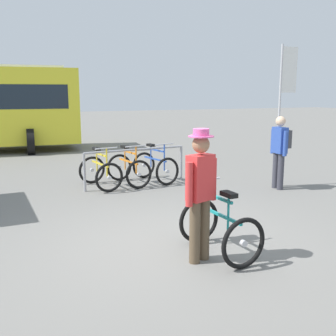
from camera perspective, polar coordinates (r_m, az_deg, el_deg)
The scene contains 9 objects.
ground_plane at distance 5.96m, azimuth -0.12°, elevation -10.57°, with size 80.00×80.00×0.00m, color slate.
bike_rack_rail at distance 9.38m, azimuth -4.62°, elevation 1.32°, with size 2.50×0.28×0.88m.
racked_bike_yellow at distance 9.31m, azimuth -9.58°, elevation -0.56°, with size 0.83×1.21×0.98m.
racked_bike_orange at distance 9.55m, azimuth -5.60°, elevation -0.17°, with size 0.83×1.19×0.97m.
racked_bike_blue at distance 9.83m, azimuth -1.84°, elevation 0.19°, with size 0.89×1.22×0.97m.
featured_bicycle at distance 5.55m, azimuth 6.60°, elevation -6.97°, with size 0.76×1.23×1.09m.
person_with_featured_bike at distance 5.10m, azimuth 4.60°, elevation -3.14°, with size 0.50×0.32×1.72m.
pedestrian_with_backpack at distance 9.34m, azimuth 15.60°, elevation 2.78°, with size 0.34×0.53×1.64m.
banner_flag at distance 9.56m, azimuth 16.28°, elevation 10.70°, with size 0.44×0.05×3.20m.
Camera 1 is at (-2.15, -5.12, 2.17)m, focal length 42.99 mm.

